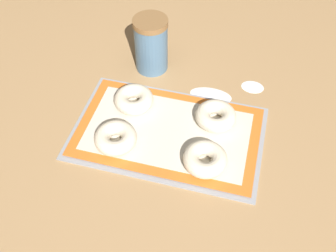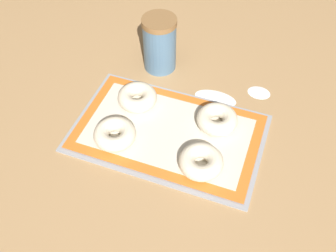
{
  "view_description": "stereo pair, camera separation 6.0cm",
  "coord_description": "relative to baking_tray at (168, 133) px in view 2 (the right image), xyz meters",
  "views": [
    {
      "loc": [
        0.17,
        -0.61,
        0.79
      ],
      "look_at": [
        0.01,
        0.01,
        0.03
      ],
      "focal_mm": 42.0,
      "sensor_mm": 36.0,
      "label": 1
    },
    {
      "loc": [
        0.23,
        -0.59,
        0.79
      ],
      "look_at": [
        0.01,
        0.01,
        0.03
      ],
      "focal_mm": 42.0,
      "sensor_mm": 36.0,
      "label": 2
    }
  ],
  "objects": [
    {
      "name": "bagel_back_left",
      "position": [
        -0.11,
        0.07,
        0.03
      ],
      "size": [
        0.11,
        0.11,
        0.04
      ],
      "color": "beige",
      "rests_on": "baking_mat"
    },
    {
      "name": "bagel_front_right",
      "position": [
        0.11,
        -0.08,
        0.03
      ],
      "size": [
        0.11,
        0.11,
        0.04
      ],
      "color": "beige",
      "rests_on": "baking_mat"
    },
    {
      "name": "baking_tray",
      "position": [
        0.0,
        0.0,
        0.0
      ],
      "size": [
        0.49,
        0.3,
        0.01
      ],
      "color": "#93969B",
      "rests_on": "ground_plane"
    },
    {
      "name": "flour_patch_near",
      "position": [
        0.19,
        0.23,
        -0.0
      ],
      "size": [
        0.06,
        0.05,
        0.0
      ],
      "color": "white",
      "rests_on": "ground_plane"
    },
    {
      "name": "baking_mat",
      "position": [
        0.0,
        0.0,
        0.01
      ],
      "size": [
        0.46,
        0.28,
        0.0
      ],
      "color": "orange",
      "rests_on": "baking_tray"
    },
    {
      "name": "flour_canister",
      "position": [
        -0.11,
        0.24,
        0.08
      ],
      "size": [
        0.1,
        0.1,
        0.17
      ],
      "color": "slate",
      "rests_on": "ground_plane"
    },
    {
      "name": "bagel_front_left",
      "position": [
        -0.12,
        -0.07,
        0.03
      ],
      "size": [
        0.11,
        0.11,
        0.04
      ],
      "color": "beige",
      "rests_on": "baking_mat"
    },
    {
      "name": "ground_plane",
      "position": [
        -0.01,
        -0.01,
        -0.0
      ],
      "size": [
        2.8,
        2.8,
        0.0
      ],
      "primitive_type": "plane",
      "color": "#A87F51"
    },
    {
      "name": "flour_patch_far",
      "position": [
        0.08,
        0.17,
        -0.0
      ],
      "size": [
        0.12,
        0.06,
        0.0
      ],
      "color": "white",
      "rests_on": "ground_plane"
    },
    {
      "name": "bagel_back_right",
      "position": [
        0.11,
        0.06,
        0.03
      ],
      "size": [
        0.11,
        0.11,
        0.04
      ],
      "color": "beige",
      "rests_on": "baking_mat"
    }
  ]
}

